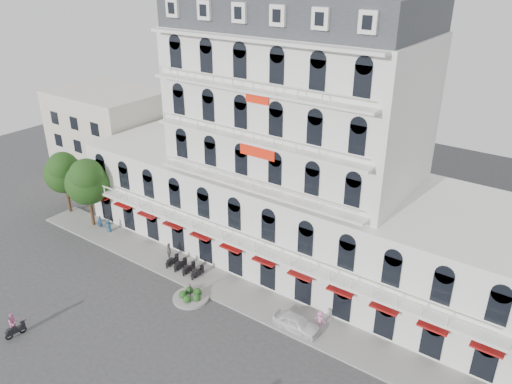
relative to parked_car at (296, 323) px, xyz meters
The scene contains 14 objects.
ground 10.47m from the parked_car, 130.04° to the right, with size 120.00×120.00×0.00m, color #38383A.
sidewalk 6.82m from the parked_car, behind, with size 53.00×4.00×0.16m, color gray.
main_building 15.21m from the parked_car, 123.93° to the left, with size 45.00×15.00×25.80m.
flank_building_west 39.00m from the parked_car, 161.90° to the left, with size 14.00×10.00×12.00m, color beige.
traffic_island 9.94m from the parked_car, 168.38° to the right, with size 3.20×3.20×1.60m.
parked_scooter_row 13.12m from the parked_car, behind, with size 4.40×1.80×1.10m, color black, non-canonical shape.
tree_west_outer 33.06m from the parked_car, behind, with size 4.50×4.48×7.76m.
tree_west_inner 28.16m from the parked_car, behind, with size 4.76×4.76×8.25m.
parked_car is the anchor object (origin of this frame).
rider_southwest 22.47m from the parked_car, 142.39° to the right, with size 0.77×1.70×2.21m.
pedestrian_left 25.10m from the parked_car, behind, with size 0.75×0.49×1.54m, color navy.
pedestrian_mid 15.87m from the parked_car, behind, with size 1.10×0.46×1.87m, color slate.
pedestrian_right 2.02m from the parked_car, 48.09° to the left, with size 0.98×0.56×1.51m, color pink.
pedestrian_far 26.53m from the parked_car, behind, with size 0.57×0.37×1.56m, color navy.
Camera 1 is at (22.77, -19.80, 27.41)m, focal length 35.00 mm.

